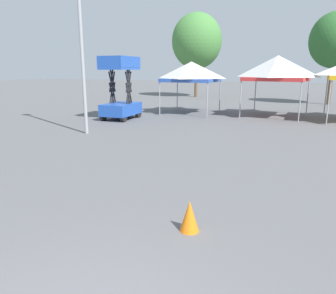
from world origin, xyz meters
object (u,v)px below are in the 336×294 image
Objects in this scene: scissor_lift at (121,100)px; light_pole_near_lift at (80,13)px; canopy_tent_behind_right at (191,72)px; tree_behind_tents_center at (197,41)px; tree_behind_tents_right at (335,40)px; traffic_cone_lot_center at (189,216)px; canopy_tent_left_of_center at (277,68)px.

light_pole_near_lift is at bearing -76.95° from scissor_lift.
tree_behind_tents_center reaches higher than canopy_tent_behind_right.
canopy_tent_behind_right is 4.78m from scissor_lift.
light_pole_near_lift is 19.54m from tree_behind_tents_center.
tree_behind_tents_center is (-2.45, 19.38, 0.49)m from light_pole_near_lift.
traffic_cone_lot_center is (-2.20, -23.14, -4.43)m from tree_behind_tents_right.
tree_behind_tents_center reaches higher than traffic_cone_lot_center.
tree_behind_tents_right reaches higher than scissor_lift.
canopy_tent_left_of_center is 10.85m from light_pole_near_lift.
tree_behind_tents_right is at bearing 61.78° from light_pole_near_lift.
canopy_tent_behind_right is at bearing -171.66° from canopy_tent_left_of_center.
light_pole_near_lift is at bearing -118.22° from tree_behind_tents_right.
canopy_tent_left_of_center is 14.74m from traffic_cone_lot_center.
canopy_tent_behind_right reaches higher than traffic_cone_lot_center.
tree_behind_tents_right is at bearing 52.30° from scissor_lift.
scissor_lift is 15.97m from tree_behind_tents_center.
scissor_lift is 5.53m from light_pole_near_lift.
scissor_lift is at bearing -148.33° from canopy_tent_left_of_center.
tree_behind_tents_center is at bearing 110.44° from traffic_cone_lot_center.
traffic_cone_lot_center is at bearing -68.55° from canopy_tent_behind_right.
scissor_lift is at bearing -84.37° from tree_behind_tents_center.
canopy_tent_behind_right is 0.96× the size of scissor_lift.
canopy_tent_behind_right is at bearing 111.45° from traffic_cone_lot_center.
canopy_tent_behind_right is at bearing 78.64° from light_pole_near_lift.
canopy_tent_left_of_center is 14.20m from tree_behind_tents_center.
tree_behind_tents_right is 12.77× the size of traffic_cone_lot_center.
tree_behind_tents_center reaches higher than scissor_lift.
light_pole_near_lift is (-6.37, -8.54, 2.04)m from canopy_tent_left_of_center.
scissor_lift is 0.48× the size of tree_behind_tents_right.
traffic_cone_lot_center is (9.45, -25.37, -4.93)m from tree_behind_tents_center.
scissor_lift is at bearing -127.70° from tree_behind_tents_right.
canopy_tent_behind_right is 4.85m from canopy_tent_left_of_center.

